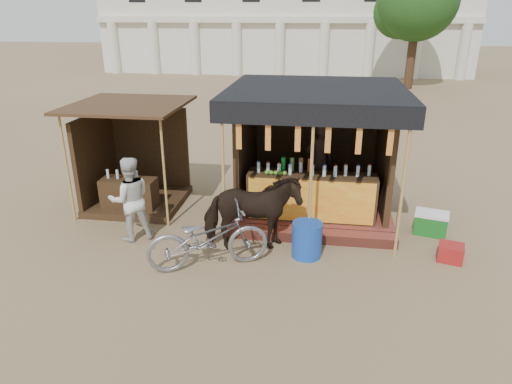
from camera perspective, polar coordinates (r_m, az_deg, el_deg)
The scene contains 11 objects.
ground at distance 7.55m, azimuth -1.81°, elevation -12.28°, with size 120.00×120.00×0.00m, color #846B4C.
main_stall at distance 10.04m, azimuth 7.18°, elevation 2.98°, with size 3.60×3.61×2.78m.
secondary_stall at distance 10.87m, azimuth -15.47°, elevation 2.82°, with size 2.40×2.40×2.38m.
cow at distance 8.41m, azimuth -0.57°, elevation -2.65°, with size 0.81×1.78×1.50m, color black.
motorbike at distance 7.97m, azimuth -6.01°, elevation -5.76°, with size 0.74×2.13×1.12m, color gray.
bystander at distance 9.12m, azimuth -15.45°, elevation -0.88°, with size 0.82×0.64×1.68m, color silver.
blue_barrel at distance 8.42m, azimuth 6.38°, elevation -5.93°, with size 0.55×0.55×0.66m, color #1642A7.
red_crate at distance 9.03m, azimuth 23.15°, elevation -6.98°, with size 0.43×0.39×0.31m, color maroon.
cooler at distance 9.89m, azimuth 21.01°, elevation -3.63°, with size 0.73×0.58×0.46m.
background_building at distance 36.24m, azimuth 3.65°, elevation 21.23°, with size 26.00×7.45×8.18m.
tree at distance 28.69m, azimuth 19.10°, elevation 21.40°, with size 4.50×4.40×7.00m.
Camera 1 is at (1.14, -6.16, 4.21)m, focal length 32.00 mm.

